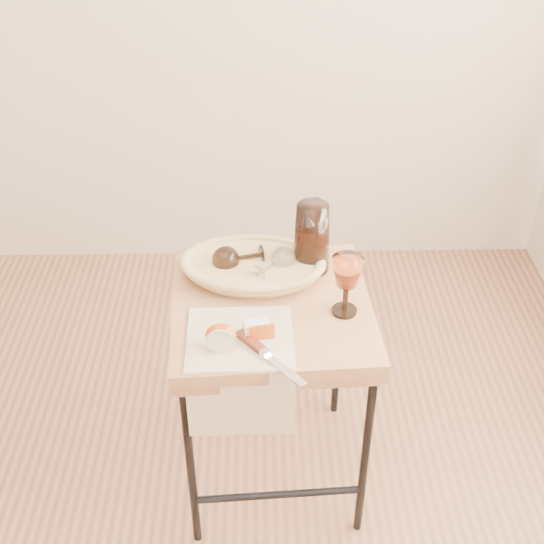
{
  "coord_description": "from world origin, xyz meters",
  "views": [
    {
      "loc": [
        0.53,
        -1.0,
        1.91
      ],
      "look_at": [
        0.56,
        0.51,
        0.81
      ],
      "focal_mm": 47.18,
      "sensor_mm": 36.0,
      "label": 1
    }
  ],
  "objects_px": {
    "side_table": "(272,393)",
    "wine_goblet": "(346,286)",
    "goblet_lying_a": "(241,257)",
    "goblet_lying_b": "(272,266)",
    "bread_basket": "(253,268)",
    "pitcher": "(312,237)",
    "table_knife": "(268,355)",
    "tea_towel": "(240,338)",
    "apple_half": "(221,335)"
  },
  "relations": [
    {
      "from": "tea_towel",
      "to": "pitcher",
      "type": "height_order",
      "value": "pitcher"
    },
    {
      "from": "bread_basket",
      "to": "wine_goblet",
      "type": "relative_size",
      "value": 2.08
    },
    {
      "from": "side_table",
      "to": "wine_goblet",
      "type": "distance_m",
      "value": 0.48
    },
    {
      "from": "side_table",
      "to": "goblet_lying_a",
      "type": "xyz_separation_m",
      "value": [
        -0.08,
        0.15,
        0.4
      ]
    },
    {
      "from": "tea_towel",
      "to": "wine_goblet",
      "type": "relative_size",
      "value": 1.55
    },
    {
      "from": "side_table",
      "to": "goblet_lying_a",
      "type": "bearing_deg",
      "value": 119.89
    },
    {
      "from": "goblet_lying_b",
      "to": "wine_goblet",
      "type": "height_order",
      "value": "wine_goblet"
    },
    {
      "from": "goblet_lying_a",
      "to": "goblet_lying_b",
      "type": "relative_size",
      "value": 1.09
    },
    {
      "from": "goblet_lying_a",
      "to": "apple_half",
      "type": "height_order",
      "value": "goblet_lying_a"
    },
    {
      "from": "goblet_lying_b",
      "to": "pitcher",
      "type": "xyz_separation_m",
      "value": [
        0.11,
        0.06,
        0.06
      ]
    },
    {
      "from": "bread_basket",
      "to": "goblet_lying_a",
      "type": "relative_size",
      "value": 2.82
    },
    {
      "from": "goblet_lying_b",
      "to": "pitcher",
      "type": "height_order",
      "value": "pitcher"
    },
    {
      "from": "wine_goblet",
      "to": "apple_half",
      "type": "xyz_separation_m",
      "value": [
        -0.33,
        -0.14,
        -0.05
      ]
    },
    {
      "from": "side_table",
      "to": "table_knife",
      "type": "height_order",
      "value": "table_knife"
    },
    {
      "from": "pitcher",
      "to": "table_knife",
      "type": "relative_size",
      "value": 1.02
    },
    {
      "from": "side_table",
      "to": "apple_half",
      "type": "relative_size",
      "value": 8.81
    },
    {
      "from": "bread_basket",
      "to": "table_knife",
      "type": "bearing_deg",
      "value": -79.81
    },
    {
      "from": "tea_towel",
      "to": "goblet_lying_a",
      "type": "xyz_separation_m",
      "value": [
        0.0,
        0.29,
        0.05
      ]
    },
    {
      "from": "apple_half",
      "to": "tea_towel",
      "type": "bearing_deg",
      "value": 37.26
    },
    {
      "from": "bread_basket",
      "to": "pitcher",
      "type": "xyz_separation_m",
      "value": [
        0.17,
        0.04,
        0.08
      ]
    },
    {
      "from": "goblet_lying_a",
      "to": "table_knife",
      "type": "bearing_deg",
      "value": 86.94
    },
    {
      "from": "bread_basket",
      "to": "goblet_lying_b",
      "type": "relative_size",
      "value": 3.07
    },
    {
      "from": "tea_towel",
      "to": "wine_goblet",
      "type": "distance_m",
      "value": 0.31
    },
    {
      "from": "tea_towel",
      "to": "goblet_lying_b",
      "type": "bearing_deg",
      "value": 70.32
    },
    {
      "from": "goblet_lying_a",
      "to": "table_knife",
      "type": "distance_m",
      "value": 0.38
    },
    {
      "from": "pitcher",
      "to": "goblet_lying_b",
      "type": "bearing_deg",
      "value": -175.98
    },
    {
      "from": "tea_towel",
      "to": "bread_basket",
      "type": "distance_m",
      "value": 0.28
    },
    {
      "from": "bread_basket",
      "to": "pitcher",
      "type": "relative_size",
      "value": 1.47
    },
    {
      "from": "wine_goblet",
      "to": "table_knife",
      "type": "relative_size",
      "value": 0.72
    },
    {
      "from": "pitcher",
      "to": "table_knife",
      "type": "distance_m",
      "value": 0.42
    },
    {
      "from": "pitcher",
      "to": "wine_goblet",
      "type": "distance_m",
      "value": 0.22
    },
    {
      "from": "pitcher",
      "to": "bread_basket",
      "type": "bearing_deg",
      "value": 169.16
    },
    {
      "from": "bread_basket",
      "to": "apple_half",
      "type": "xyz_separation_m",
      "value": [
        -0.08,
        -0.31,
        0.02
      ]
    },
    {
      "from": "wine_goblet",
      "to": "apple_half",
      "type": "distance_m",
      "value": 0.36
    },
    {
      "from": "table_knife",
      "to": "side_table",
      "type": "bearing_deg",
      "value": 137.12
    },
    {
      "from": "goblet_lying_a",
      "to": "bread_basket",
      "type": "bearing_deg",
      "value": 139.75
    },
    {
      "from": "apple_half",
      "to": "table_knife",
      "type": "height_order",
      "value": "apple_half"
    },
    {
      "from": "bread_basket",
      "to": "apple_half",
      "type": "bearing_deg",
      "value": -100.08
    },
    {
      "from": "side_table",
      "to": "bread_basket",
      "type": "height_order",
      "value": "bread_basket"
    },
    {
      "from": "tea_towel",
      "to": "bread_basket",
      "type": "relative_size",
      "value": 0.74
    },
    {
      "from": "tea_towel",
      "to": "side_table",
      "type": "bearing_deg",
      "value": 59.07
    },
    {
      "from": "side_table",
      "to": "bread_basket",
      "type": "xyz_separation_m",
      "value": [
        -0.05,
        0.13,
        0.37
      ]
    },
    {
      "from": "table_knife",
      "to": "apple_half",
      "type": "bearing_deg",
      "value": -149.77
    },
    {
      "from": "goblet_lying_b",
      "to": "table_knife",
      "type": "relative_size",
      "value": 0.49
    },
    {
      "from": "tea_towel",
      "to": "table_knife",
      "type": "relative_size",
      "value": 1.12
    },
    {
      "from": "goblet_lying_a",
      "to": "goblet_lying_b",
      "type": "xyz_separation_m",
      "value": [
        0.09,
        -0.04,
        -0.0
      ]
    },
    {
      "from": "bread_basket",
      "to": "wine_goblet",
      "type": "xyz_separation_m",
      "value": [
        0.25,
        -0.17,
        0.06
      ]
    },
    {
      "from": "goblet_lying_b",
      "to": "tea_towel",
      "type": "bearing_deg",
      "value": -153.79
    },
    {
      "from": "apple_half",
      "to": "table_knife",
      "type": "distance_m",
      "value": 0.13
    },
    {
      "from": "tea_towel",
      "to": "wine_goblet",
      "type": "xyz_separation_m",
      "value": [
        0.28,
        0.1,
        0.09
      ]
    }
  ]
}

